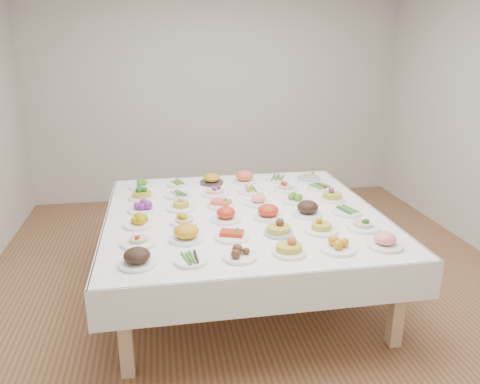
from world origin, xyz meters
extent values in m
plane|color=#915D3C|center=(0.00, 0.00, 0.00)|extent=(5.00, 5.00, 0.00)
cube|color=beige|center=(0.00, 2.50, 1.40)|extent=(5.00, 0.02, 2.80)
cube|color=beige|center=(0.00, -2.50, 1.40)|extent=(5.00, 0.02, 2.80)
cube|color=white|center=(-0.13, -0.22, 0.72)|extent=(2.26, 2.26, 0.06)
cube|color=white|center=(-0.13, 0.91, 0.61)|extent=(2.28, 0.01, 0.28)
cube|color=white|center=(-0.13, -1.35, 0.61)|extent=(2.28, 0.02, 0.28)
cube|color=white|center=(1.00, -0.22, 0.61)|extent=(0.02, 2.28, 0.28)
cube|color=white|center=(-1.26, -0.22, 0.61)|extent=(0.02, 2.28, 0.28)
cube|color=#D7B08A|center=(-1.08, -1.17, 0.34)|extent=(0.09, 0.09, 0.69)
cube|color=#D7B08A|center=(0.82, -1.17, 0.34)|extent=(0.09, 0.09, 0.69)
cube|color=#D7B08A|center=(-1.08, 0.73, 0.34)|extent=(0.09, 0.09, 0.69)
cube|color=#D7B08A|center=(0.82, 0.73, 0.34)|extent=(0.09, 0.09, 0.69)
cylinder|color=white|center=(-0.98, -1.06, 0.76)|extent=(0.24, 0.24, 0.02)
cylinder|color=white|center=(-0.64, -1.08, 0.76)|extent=(0.22, 0.22, 0.02)
cylinder|color=white|center=(-0.31, -1.08, 0.76)|extent=(0.23, 0.23, 0.02)
cylinder|color=white|center=(0.03, -1.07, 0.76)|extent=(0.23, 0.23, 0.02)
cylinder|color=white|center=(0.38, -1.07, 0.76)|extent=(0.25, 0.25, 0.02)
cylinder|color=white|center=(0.72, -1.07, 0.76)|extent=(0.25, 0.25, 0.02)
cylinder|color=white|center=(-0.98, -0.73, 0.76)|extent=(0.26, 0.26, 0.02)
cylinder|color=white|center=(-0.64, -0.72, 0.76)|extent=(0.25, 0.25, 0.02)
cylinder|color=white|center=(-0.31, -0.74, 0.76)|extent=(0.25, 0.25, 0.02)
cylinder|color=#4C66B2|center=(0.04, -0.73, 0.76)|extent=(0.22, 0.22, 0.02)
cylinder|color=white|center=(0.37, -0.74, 0.76)|extent=(0.26, 0.26, 0.02)
cylinder|color=white|center=(0.71, -0.73, 0.76)|extent=(0.26, 0.26, 0.02)
cylinder|color=white|center=(-0.99, -0.39, 0.76)|extent=(0.23, 0.23, 0.02)
cylinder|color=white|center=(-0.64, -0.40, 0.76)|extent=(0.22, 0.22, 0.02)
cylinder|color=white|center=(-0.30, -0.39, 0.76)|extent=(0.24, 0.24, 0.02)
cylinder|color=white|center=(0.04, -0.39, 0.76)|extent=(0.25, 0.25, 0.02)
cylinder|color=white|center=(0.38, -0.39, 0.76)|extent=(0.25, 0.25, 0.02)
cylinder|color=white|center=(0.72, -0.40, 0.76)|extent=(0.25, 0.25, 0.02)
cylinder|color=white|center=(-0.98, -0.05, 0.76)|extent=(0.22, 0.22, 0.02)
cylinder|color=white|center=(-0.64, -0.06, 0.76)|extent=(0.25, 0.25, 0.02)
cylinder|color=white|center=(-0.30, -0.04, 0.76)|extent=(0.23, 0.23, 0.02)
cylinder|color=white|center=(0.03, -0.05, 0.76)|extent=(0.24, 0.24, 0.02)
cylinder|color=white|center=(0.37, -0.04, 0.76)|extent=(0.24, 0.24, 0.02)
cylinder|color=white|center=(0.72, -0.05, 0.76)|extent=(0.22, 0.22, 0.02)
cylinder|color=white|center=(-0.98, 0.29, 0.76)|extent=(0.24, 0.24, 0.02)
cylinder|color=white|center=(-0.65, 0.29, 0.76)|extent=(0.24, 0.24, 0.02)
cylinder|color=white|center=(-0.31, 0.29, 0.76)|extent=(0.25, 0.25, 0.02)
cylinder|color=white|center=(0.03, 0.30, 0.76)|extent=(0.24, 0.24, 0.02)
cylinder|color=white|center=(0.38, 0.30, 0.76)|extent=(0.23, 0.23, 0.02)
cylinder|color=white|center=(0.72, 0.29, 0.76)|extent=(0.25, 0.25, 0.02)
cylinder|color=white|center=(-1.00, 0.64, 0.76)|extent=(0.24, 0.24, 0.02)
cylinder|color=white|center=(-0.64, 0.65, 0.76)|extent=(0.23, 0.23, 0.02)
cylinder|color=#2F2C2A|center=(-0.30, 0.64, 0.76)|extent=(0.23, 0.23, 0.02)
cylinder|color=white|center=(0.03, 0.63, 0.76)|extent=(0.24, 0.24, 0.02)
cylinder|color=white|center=(0.38, 0.64, 0.76)|extent=(0.24, 0.24, 0.02)
cylinder|color=#4C66B2|center=(0.72, 0.63, 0.76)|extent=(0.23, 0.23, 0.02)
camera|label=1|loc=(-0.80, -3.86, 2.14)|focal=35.00mm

